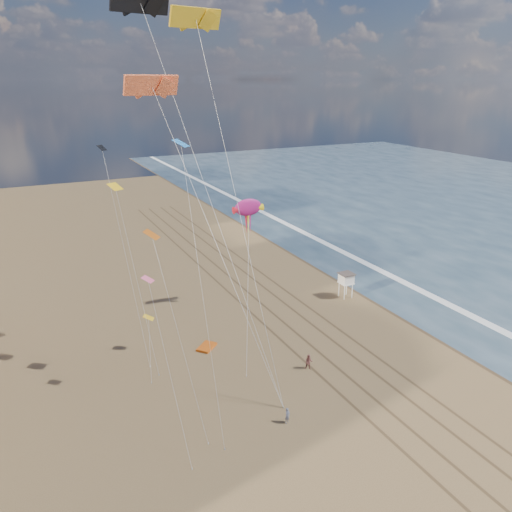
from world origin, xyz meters
The scene contains 11 objects.
ground centered at (0.00, 0.00, 0.00)m, with size 260.00×260.00×0.00m, color brown.
wet_sand centered at (19.00, 40.00, 0.00)m, with size 260.00×260.00×0.00m, color #42301E.
foam centered at (23.20, 40.00, 0.00)m, with size 260.00×260.00×0.00m, color white.
tracks centered at (2.55, 30.00, 0.01)m, with size 7.68×120.00×0.01m.
lifeguard_stand centered at (12.39, 29.72, 2.65)m, with size 1.91×1.91×3.44m.
grounded_kite centered at (-9.41, 25.21, 0.13)m, with size 2.27×1.44×0.26m, color #DD5912.
show_kite centered at (-0.61, 32.95, 13.18)m, with size 5.64×7.83×20.55m.
kite_flyer_a centered at (-7.73, 10.23, 0.73)m, with size 0.54×0.35×1.47m, color slate.
kite_flyer_b centered at (-1.58, 16.63, 0.82)m, with size 0.80×0.62×1.64m, color #95514C.
parafoils centered at (-12.82, 24.01, 31.81)m, with size 9.82×6.90×8.41m.
small_kites centered at (-15.36, 25.38, 15.88)m, with size 6.25×16.52×19.30m.
Camera 1 is at (-25.92, -20.59, 27.91)m, focal length 35.00 mm.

